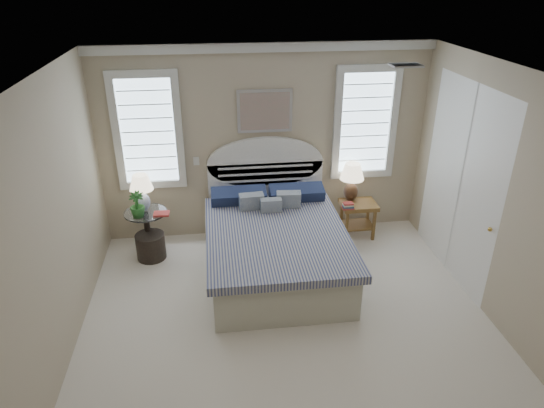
{
  "coord_description": "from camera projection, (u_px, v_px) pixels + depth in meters",
  "views": [
    {
      "loc": [
        -0.72,
        -3.83,
        3.53
      ],
      "look_at": [
        -0.09,
        1.0,
        1.16
      ],
      "focal_mm": 32.0,
      "sensor_mm": 36.0,
      "label": 1
    }
  ],
  "objects": [
    {
      "name": "side_table_left",
      "position": [
        147.0,
        228.0,
        6.51
      ],
      "size": [
        0.56,
        0.56,
        0.63
      ],
      "color": "black",
      "rests_on": "floor"
    },
    {
      "name": "ceiling",
      "position": [
        300.0,
        84.0,
        3.86
      ],
      "size": [
        4.5,
        5.0,
        0.01
      ],
      "primitive_type": "cube",
      "color": "white",
      "rests_on": "wall_back"
    },
    {
      "name": "books_right",
      "position": [
        348.0,
        206.0,
        6.7
      ],
      "size": [
        0.16,
        0.12,
        0.09
      ],
      "rotation": [
        0.0,
        0.0,
        -0.05
      ],
      "color": "#A92E2A",
      "rests_on": "nightstand_right"
    },
    {
      "name": "nightstand_right",
      "position": [
        358.0,
        212.0,
        6.94
      ],
      "size": [
        0.5,
        0.4,
        0.53
      ],
      "color": "brown",
      "rests_on": "floor"
    },
    {
      "name": "switch_plate",
      "position": [
        196.0,
        161.0,
        6.65
      ],
      "size": [
        0.08,
        0.01,
        0.12
      ],
      "primitive_type": "cube",
      "color": "silver",
      "rests_on": "wall_back"
    },
    {
      "name": "hvac_vent",
      "position": [
        406.0,
        65.0,
        4.72
      ],
      "size": [
        0.3,
        0.2,
        0.02
      ],
      "primitive_type": "cube",
      "color": "#B2B2B2",
      "rests_on": "ceiling"
    },
    {
      "name": "lamp_left",
      "position": [
        142.0,
        188.0,
        6.34
      ],
      "size": [
        0.38,
        0.38,
        0.5
      ],
      "rotation": [
        0.0,
        0.0,
        0.28
      ],
      "color": "white",
      "rests_on": "side_table_left"
    },
    {
      "name": "floor",
      "position": [
        293.0,
        345.0,
        5.04
      ],
      "size": [
        4.5,
        5.0,
        0.01
      ],
      "primitive_type": "cube",
      "color": "silver",
      "rests_on": "ground"
    },
    {
      "name": "wall_left",
      "position": [
        40.0,
        248.0,
        4.19
      ],
      "size": [
        0.02,
        5.0,
        2.7
      ],
      "primitive_type": "cube",
      "color": "tan",
      "rests_on": "floor"
    },
    {
      "name": "lamp_right",
      "position": [
        352.0,
        178.0,
        6.84
      ],
      "size": [
        0.39,
        0.39,
        0.56
      ],
      "rotation": [
        0.0,
        0.0,
        -0.14
      ],
      "color": "black",
      "rests_on": "nightstand_right"
    },
    {
      "name": "bed",
      "position": [
        275.0,
        242.0,
        6.17
      ],
      "size": [
        1.72,
        2.28,
        1.47
      ],
      "color": "beige",
      "rests_on": "floor"
    },
    {
      "name": "window_right",
      "position": [
        365.0,
        123.0,
        6.71
      ],
      "size": [
        0.9,
        0.06,
        1.6
      ],
      "primitive_type": "cube",
      "color": "silver",
      "rests_on": "wall_back"
    },
    {
      "name": "wall_back",
      "position": [
        265.0,
        144.0,
        6.68
      ],
      "size": [
        4.5,
        0.02,
        2.7
      ],
      "primitive_type": "cube",
      "color": "tan",
      "rests_on": "floor"
    },
    {
      "name": "window_left",
      "position": [
        148.0,
        131.0,
        6.37
      ],
      "size": [
        0.9,
        0.06,
        1.6
      ],
      "primitive_type": "cube",
      "color": "silver",
      "rests_on": "wall_back"
    },
    {
      "name": "floor_pot",
      "position": [
        151.0,
        246.0,
        6.5
      ],
      "size": [
        0.4,
        0.4,
        0.35
      ],
      "primitive_type": "cylinder",
      "rotation": [
        0.0,
        0.0,
        -0.03
      ],
      "color": "black",
      "rests_on": "floor"
    },
    {
      "name": "painting",
      "position": [
        265.0,
        111.0,
        6.44
      ],
      "size": [
        0.74,
        0.04,
        0.58
      ],
      "primitive_type": "cube",
      "color": "silver",
      "rests_on": "wall_back"
    },
    {
      "name": "crown_molding",
      "position": [
        264.0,
        47.0,
        6.08
      ],
      "size": [
        4.5,
        0.08,
        0.12
      ],
      "primitive_type": "cube",
      "color": "silver",
      "rests_on": "wall_back"
    },
    {
      "name": "closet_door",
      "position": [
        460.0,
        183.0,
        5.85
      ],
      "size": [
        0.02,
        1.8,
        2.4
      ],
      "primitive_type": "cube",
      "color": "white",
      "rests_on": "floor"
    },
    {
      "name": "books_left",
      "position": [
        161.0,
        214.0,
        6.33
      ],
      "size": [
        0.21,
        0.15,
        0.03
      ],
      "rotation": [
        0.0,
        0.0,
        -0.02
      ],
      "color": "#A92E2A",
      "rests_on": "side_table_left"
    },
    {
      "name": "wall_right",
      "position": [
        524.0,
        217.0,
        4.71
      ],
      "size": [
        0.02,
        5.0,
        2.7
      ],
      "primitive_type": "cube",
      "color": "tan",
      "rests_on": "floor"
    },
    {
      "name": "potted_plant",
      "position": [
        137.0,
        205.0,
        6.21
      ],
      "size": [
        0.21,
        0.21,
        0.35
      ],
      "primitive_type": "imported",
      "rotation": [
        0.0,
        0.0,
        0.09
      ],
      "color": "#29662E",
      "rests_on": "side_table_left"
    }
  ]
}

